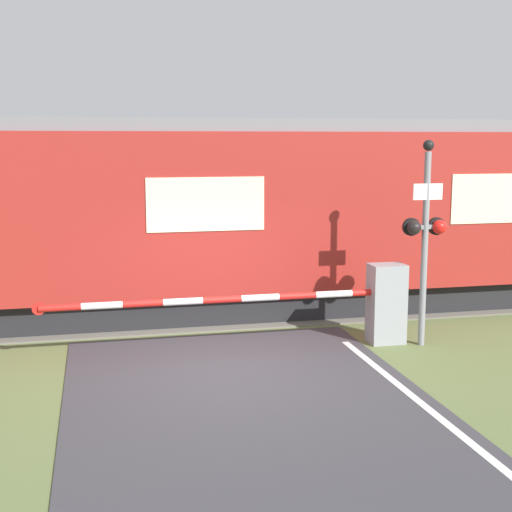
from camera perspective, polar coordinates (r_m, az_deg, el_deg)
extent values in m
plane|color=#5B6B3D|center=(11.03, -2.05, -9.11)|extent=(80.00, 80.00, 0.00)
cube|color=#666056|center=(14.63, -4.83, -4.43)|extent=(36.00, 3.20, 0.03)
cube|color=#595451|center=(13.93, -4.42, -4.86)|extent=(36.00, 0.08, 0.10)
cube|color=#595451|center=(15.31, -5.20, -3.57)|extent=(36.00, 0.08, 0.10)
cube|color=black|center=(14.57, -4.83, -3.34)|extent=(19.58, 2.56, 0.60)
cube|color=maroon|center=(14.28, -4.93, 3.77)|extent=(21.28, 3.01, 3.03)
cube|color=slate|center=(14.22, -5.02, 10.33)|extent=(20.86, 2.77, 0.24)
cube|color=beige|center=(14.83, 19.02, 4.38)|extent=(2.13, 0.02, 0.97)
cube|color=beige|center=(12.77, -4.01, 4.15)|extent=(2.13, 0.02, 0.97)
cube|color=gray|center=(12.49, 10.39, -3.77)|extent=(0.60, 0.44, 1.38)
cylinder|color=gray|center=(12.45, 10.42, -2.81)|extent=(0.16, 0.16, 0.18)
cylinder|color=red|center=(12.33, 9.05, -2.89)|extent=(0.64, 0.11, 0.11)
cylinder|color=white|center=(12.11, 6.24, -3.05)|extent=(0.64, 0.11, 0.11)
cylinder|color=red|center=(11.92, 3.33, -3.20)|extent=(0.64, 0.11, 0.11)
cylinder|color=white|center=(11.76, 0.33, -3.36)|extent=(0.64, 0.11, 0.11)
cylinder|color=red|center=(11.64, -2.74, -3.51)|extent=(0.64, 0.11, 0.11)
cylinder|color=white|center=(11.55, -5.87, -3.65)|extent=(0.64, 0.11, 0.11)
cylinder|color=red|center=(11.49, -9.03, -3.78)|extent=(0.64, 0.11, 0.11)
cylinder|color=white|center=(11.47, -12.22, -3.90)|extent=(0.64, 0.11, 0.11)
cylinder|color=red|center=(11.49, -15.42, -4.01)|extent=(0.64, 0.11, 0.11)
cylinder|color=red|center=(11.51, -17.01, -4.06)|extent=(0.20, 0.02, 0.20)
cylinder|color=gray|center=(12.30, 13.33, 0.45)|extent=(0.11, 0.11, 3.29)
cube|color=gray|center=(12.24, 13.40, 2.28)|extent=(0.58, 0.07, 0.07)
sphere|color=black|center=(12.10, 12.53, 2.23)|extent=(0.24, 0.24, 0.24)
sphere|color=red|center=(12.30, 14.46, 2.27)|extent=(0.24, 0.24, 0.24)
cylinder|color=black|center=(12.20, 12.31, 2.29)|extent=(0.30, 0.06, 0.30)
cylinder|color=black|center=(12.40, 14.23, 2.33)|extent=(0.30, 0.06, 0.30)
cube|color=white|center=(12.15, 13.59, 5.02)|extent=(0.52, 0.02, 0.27)
sphere|color=black|center=(12.16, 13.64, 8.60)|extent=(0.18, 0.18, 0.18)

